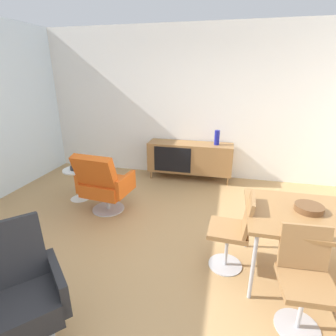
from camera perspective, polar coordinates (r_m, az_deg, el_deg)
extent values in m
plane|color=tan|center=(3.19, 1.82, -18.20)|extent=(8.32, 8.32, 0.00)
cube|color=white|center=(5.11, 8.10, 13.50)|extent=(6.80, 0.12, 2.80)
cube|color=olive|center=(5.04, 4.83, 2.36)|extent=(1.60, 0.44, 0.56)
cube|color=black|center=(4.88, 0.94, 1.83)|extent=(0.70, 0.01, 0.48)
cylinder|color=olive|center=(5.16, -3.72, -1.42)|extent=(0.03, 0.03, 0.16)
cylinder|color=olive|center=(4.96, 12.89, -2.86)|extent=(0.03, 0.03, 0.16)
cylinder|color=olive|center=(5.47, -2.69, -0.15)|extent=(0.03, 0.03, 0.16)
cylinder|color=olive|center=(5.27, 12.97, -1.44)|extent=(0.03, 0.03, 0.16)
cylinder|color=navy|center=(4.89, 10.67, 6.55)|extent=(0.09, 0.09, 0.27)
cube|color=olive|center=(2.88, 32.94, -9.18)|extent=(1.60, 0.90, 0.04)
cylinder|color=#B7B7BC|center=(2.59, 18.09, -19.86)|extent=(0.04, 0.04, 0.70)
cylinder|color=#B7B7BC|center=(3.23, 17.20, -11.04)|extent=(0.04, 0.04, 0.70)
cylinder|color=brown|center=(2.83, 28.48, -7.72)|extent=(0.26, 0.26, 0.06)
cube|color=#9E7042|center=(2.43, 28.08, -21.62)|extent=(0.42, 0.42, 0.05)
cube|color=#9E7042|center=(2.44, 27.69, -15.03)|extent=(0.38, 0.11, 0.38)
cylinder|color=#B7B7BC|center=(2.59, 27.13, -25.62)|extent=(0.04, 0.04, 0.42)
cylinder|color=#B7B7BC|center=(2.73, 26.35, -28.71)|extent=(0.36, 0.36, 0.01)
cube|color=#9E7042|center=(2.83, 13.06, -13.03)|extent=(0.42, 0.42, 0.05)
cube|color=#9E7042|center=(2.73, 17.23, -9.59)|extent=(0.10, 0.38, 0.38)
cylinder|color=#B7B7BC|center=(2.97, 12.68, -16.88)|extent=(0.04, 0.04, 0.42)
cylinder|color=#B7B7BC|center=(3.10, 12.38, -19.94)|extent=(0.36, 0.36, 0.01)
cube|color=#D85919|center=(3.99, -13.30, -3.98)|extent=(0.66, 0.62, 0.20)
cube|color=#D85919|center=(3.70, -15.66, -1.00)|extent=(0.63, 0.33, 0.51)
cube|color=#D85919|center=(3.80, -9.19, -3.63)|extent=(0.12, 0.51, 0.28)
cube|color=#D85919|center=(4.14, -17.24, -2.27)|extent=(0.12, 0.51, 0.28)
cylinder|color=#B7B7BC|center=(4.09, -13.03, -7.05)|extent=(0.06, 0.06, 0.28)
cylinder|color=#B7B7BC|center=(4.16, -12.89, -8.67)|extent=(0.48, 0.48, 0.02)
cube|color=#262628|center=(2.41, -31.05, -24.94)|extent=(0.82, 0.82, 0.20)
cube|color=#262628|center=(2.41, -32.85, -15.76)|extent=(0.60, 0.62, 0.51)
cube|color=#262628|center=(2.36, -22.92, -21.84)|extent=(0.41, 0.39, 0.28)
cylinder|color=#B7B7BC|center=(2.57, -29.96, -28.81)|extent=(0.06, 0.06, 0.28)
cylinder|color=white|center=(4.43, -19.33, -0.37)|extent=(0.44, 0.44, 0.02)
cylinder|color=white|center=(4.52, -18.95, -3.46)|extent=(0.05, 0.05, 0.50)
cone|color=white|center=(4.62, -18.62, -6.19)|extent=(0.32, 0.32, 0.02)
cylinder|color=#262628|center=(4.41, -19.38, 0.06)|extent=(0.20, 0.20, 0.05)
sphere|color=orange|center=(4.38, -18.98, 0.60)|extent=(0.07, 0.07, 0.07)
sphere|color=orange|center=(4.43, -19.08, 0.77)|extent=(0.07, 0.07, 0.07)
sphere|color=orange|center=(4.41, -19.95, 0.61)|extent=(0.07, 0.07, 0.07)
sphere|color=orange|center=(4.36, -19.59, 0.44)|extent=(0.07, 0.07, 0.07)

